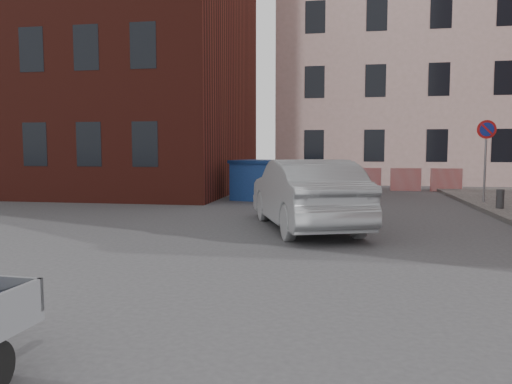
# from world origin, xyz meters

# --- Properties ---
(ground) EXTENTS (120.00, 120.00, 0.00)m
(ground) POSITION_xyz_m (0.00, 0.00, 0.00)
(ground) COLOR #38383A
(ground) RESTS_ON ground
(building_brick) EXTENTS (12.00, 10.00, 14.00)m
(building_brick) POSITION_xyz_m (-9.00, 13.00, 7.00)
(building_brick) COLOR #591E16
(building_brick) RESTS_ON ground
(building_pink) EXTENTS (16.00, 8.00, 14.00)m
(building_pink) POSITION_xyz_m (6.00, 22.00, 7.00)
(building_pink) COLOR tan
(building_pink) RESTS_ON ground
(far_building) EXTENTS (6.00, 6.00, 8.00)m
(far_building) POSITION_xyz_m (-20.00, 22.00, 4.00)
(far_building) COLOR maroon
(far_building) RESTS_ON ground
(no_parking_sign) EXTENTS (0.60, 0.09, 2.65)m
(no_parking_sign) POSITION_xyz_m (6.00, 9.48, 2.01)
(no_parking_sign) COLOR gray
(no_parking_sign) RESTS_ON sidewalk
(barriers) EXTENTS (4.70, 0.18, 1.00)m
(barriers) POSITION_xyz_m (4.20, 15.00, 0.50)
(barriers) COLOR red
(barriers) RESTS_ON ground
(dumpster) EXTENTS (3.79, 2.65, 1.44)m
(dumpster) POSITION_xyz_m (-0.69, 9.99, 0.73)
(dumpster) COLOR navy
(dumpster) RESTS_ON ground
(silver_car) EXTENTS (3.23, 5.17, 1.61)m
(silver_car) POSITION_xyz_m (0.61, 3.91, 0.80)
(silver_car) COLOR #9A9DA1
(silver_car) RESTS_ON ground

